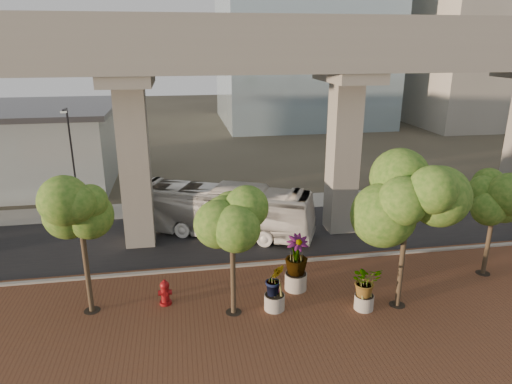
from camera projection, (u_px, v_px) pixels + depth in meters
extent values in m
plane|color=#363127|center=(249.00, 250.00, 25.63)|extent=(160.00, 160.00, 0.00)
cube|color=brown|center=(280.00, 335.00, 18.14)|extent=(70.00, 13.00, 0.06)
cube|color=black|center=(244.00, 235.00, 27.50)|extent=(90.00, 8.00, 0.04)
cube|color=gray|center=(255.00, 265.00, 23.74)|extent=(70.00, 0.25, 0.16)
cube|color=gray|center=(232.00, 205.00, 32.64)|extent=(90.00, 3.00, 0.06)
cube|color=gray|center=(246.00, 55.00, 22.72)|extent=(72.00, 2.40, 1.80)
cube|color=gray|center=(238.00, 54.00, 25.72)|extent=(72.00, 2.40, 1.80)
cube|color=gray|center=(250.00, 24.00, 21.26)|extent=(72.00, 0.12, 1.00)
cube|color=gray|center=(235.00, 28.00, 26.31)|extent=(72.00, 0.12, 1.00)
cube|color=#AAA699|center=(484.00, 35.00, 61.72)|extent=(18.00, 16.00, 24.00)
imported|color=silver|center=(222.00, 211.00, 27.22)|extent=(11.07, 6.87, 3.06)
cylinder|color=maroon|center=(166.00, 302.00, 20.23)|extent=(0.53, 0.53, 0.12)
cylinder|color=maroon|center=(165.00, 294.00, 20.09)|extent=(0.36, 0.36, 0.86)
sphere|color=maroon|center=(165.00, 285.00, 19.96)|extent=(0.42, 0.42, 0.42)
cylinder|color=maroon|center=(164.00, 281.00, 19.90)|extent=(0.12, 0.12, 0.15)
cylinder|color=maroon|center=(165.00, 292.00, 20.07)|extent=(0.59, 0.24, 0.24)
cylinder|color=gray|center=(364.00, 302.00, 19.78)|extent=(0.84, 0.84, 0.65)
imported|color=#265416|center=(366.00, 281.00, 19.46)|extent=(1.87, 1.87, 1.40)
cylinder|color=#ADA79C|center=(296.00, 281.00, 21.35)|extent=(1.03, 1.03, 0.80)
imported|color=#265416|center=(297.00, 255.00, 20.93)|extent=(2.52, 2.52, 1.89)
cylinder|color=#9E968E|center=(274.00, 302.00, 19.75)|extent=(0.89, 0.89, 0.69)
imported|color=#265416|center=(275.00, 279.00, 19.41)|extent=(1.98, 1.98, 1.49)
cylinder|color=#433526|center=(87.00, 274.00, 19.18)|extent=(0.22, 0.22, 3.54)
cylinder|color=black|center=(92.00, 310.00, 19.73)|extent=(0.70, 0.70, 0.01)
cylinder|color=#433526|center=(233.00, 277.00, 19.08)|extent=(0.22, 0.22, 3.42)
cylinder|color=black|center=(234.00, 312.00, 19.61)|extent=(0.70, 0.70, 0.01)
cylinder|color=#433526|center=(401.00, 269.00, 19.61)|extent=(0.22, 0.22, 3.54)
cylinder|color=black|center=(397.00, 305.00, 20.16)|extent=(0.70, 0.70, 0.01)
cylinder|color=#433526|center=(487.00, 246.00, 22.45)|extent=(0.22, 0.22, 2.96)
cylinder|color=black|center=(483.00, 273.00, 22.91)|extent=(0.70, 0.70, 0.01)
cylinder|color=#2B2A2F|center=(73.00, 163.00, 29.84)|extent=(0.12, 0.12, 7.08)
cube|color=#2B2A2F|center=(65.00, 110.00, 28.32)|extent=(0.13, 0.88, 0.13)
cube|color=silver|center=(63.00, 112.00, 27.94)|extent=(0.35, 0.18, 0.11)
cylinder|color=#2D2E32|center=(346.00, 145.00, 32.17)|extent=(0.15, 0.15, 8.34)
cube|color=#2D2E32|center=(353.00, 85.00, 30.38)|extent=(0.16, 1.04, 0.16)
cube|color=silver|center=(355.00, 88.00, 29.93)|extent=(0.42, 0.21, 0.13)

